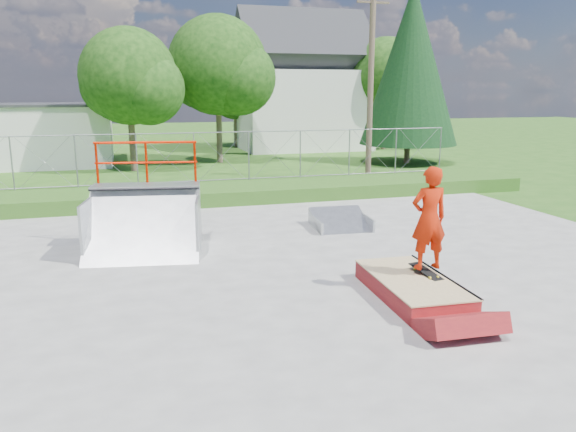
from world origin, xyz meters
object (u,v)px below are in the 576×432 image
object	(u,v)px
grind_box	(412,288)
quarter_pipe	(143,201)
skater	(429,222)
flat_bank_ramp	(341,221)

from	to	relation	value
grind_box	quarter_pipe	world-z (taller)	quarter_pipe
grind_box	quarter_pipe	distance (m)	6.37
skater	flat_bank_ramp	bearing A→B (deg)	-92.77
grind_box	skater	world-z (taller)	skater
grind_box	skater	size ratio (longest dim) A/B	1.41
quarter_pipe	flat_bank_ramp	world-z (taller)	quarter_pipe
grind_box	flat_bank_ramp	distance (m)	5.39
grind_box	quarter_pipe	xyz separation A→B (m)	(-4.59, 4.29, 1.07)
flat_bank_ramp	skater	size ratio (longest dim) A/B	0.83
grind_box	flat_bank_ramp	world-z (taller)	flat_bank_ramp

